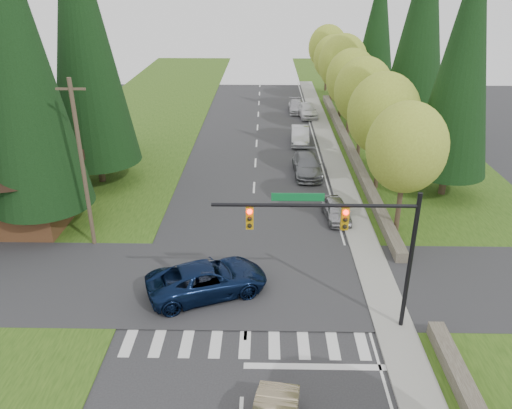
{
  "coord_description": "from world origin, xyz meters",
  "views": [
    {
      "loc": [
        0.82,
        -14.3,
        14.94
      ],
      "look_at": [
        0.33,
        11.86,
        2.8
      ],
      "focal_mm": 35.0,
      "sensor_mm": 36.0,
      "label": 1
    }
  ],
  "objects_px": {
    "suv_navy": "(207,279)",
    "parked_car_e": "(297,106)",
    "parked_car_d": "(307,110)",
    "parked_car_b": "(307,165)",
    "parked_car_c": "(300,135)",
    "parked_car_a": "(336,210)"
  },
  "relations": [
    {
      "from": "suv_navy",
      "to": "parked_car_e",
      "type": "relative_size",
      "value": 1.33
    },
    {
      "from": "parked_car_c",
      "to": "parked_car_d",
      "type": "height_order",
      "value": "parked_car_d"
    },
    {
      "from": "parked_car_b",
      "to": "suv_navy",
      "type": "bearing_deg",
      "value": -111.94
    },
    {
      "from": "parked_car_a",
      "to": "parked_car_e",
      "type": "relative_size",
      "value": 0.83
    },
    {
      "from": "parked_car_a",
      "to": "parked_car_e",
      "type": "height_order",
      "value": "parked_car_e"
    },
    {
      "from": "parked_car_d",
      "to": "parked_car_e",
      "type": "distance_m",
      "value": 2.56
    },
    {
      "from": "parked_car_b",
      "to": "parked_car_d",
      "type": "relative_size",
      "value": 1.13
    },
    {
      "from": "parked_car_e",
      "to": "parked_car_a",
      "type": "bearing_deg",
      "value": -88.08
    },
    {
      "from": "parked_car_a",
      "to": "parked_car_d",
      "type": "relative_size",
      "value": 0.8
    },
    {
      "from": "parked_car_a",
      "to": "parked_car_d",
      "type": "bearing_deg",
      "value": 84.97
    },
    {
      "from": "parked_car_a",
      "to": "parked_car_c",
      "type": "xyz_separation_m",
      "value": [
        -1.4,
        16.44,
        0.14
      ]
    },
    {
      "from": "parked_car_a",
      "to": "suv_navy",
      "type": "bearing_deg",
      "value": -136.23
    },
    {
      "from": "parked_car_c",
      "to": "parked_car_b",
      "type": "bearing_deg",
      "value": -87.3
    },
    {
      "from": "suv_navy",
      "to": "parked_car_e",
      "type": "height_order",
      "value": "suv_navy"
    },
    {
      "from": "parked_car_a",
      "to": "parked_car_d",
      "type": "distance_m",
      "value": 26.11
    },
    {
      "from": "suv_navy",
      "to": "parked_car_c",
      "type": "xyz_separation_m",
      "value": [
        6.25,
        25.19,
        -0.06
      ]
    },
    {
      "from": "parked_car_c",
      "to": "suv_navy",
      "type": "bearing_deg",
      "value": -101.64
    },
    {
      "from": "suv_navy",
      "to": "parked_car_d",
      "type": "distance_m",
      "value": 35.68
    },
    {
      "from": "parked_car_b",
      "to": "parked_car_e",
      "type": "relative_size",
      "value": 1.17
    },
    {
      "from": "suv_navy",
      "to": "parked_car_e",
      "type": "distance_m",
      "value": 37.75
    },
    {
      "from": "suv_navy",
      "to": "parked_car_d",
      "type": "bearing_deg",
      "value": -34.18
    },
    {
      "from": "parked_car_c",
      "to": "parked_car_d",
      "type": "bearing_deg",
      "value": 84.06
    }
  ]
}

